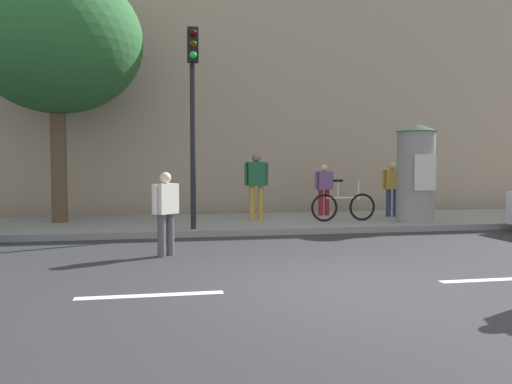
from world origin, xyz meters
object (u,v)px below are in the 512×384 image
(poster_column, at_px, (416,172))
(traffic_light, at_px, (193,96))
(bicycle_leaning, at_px, (343,206))
(street_tree, at_px, (56,41))
(pedestrian_in_red_top, at_px, (392,185))
(pedestrian_tallest, at_px, (256,180))
(pedestrian_with_bag, at_px, (324,186))
(pedestrian_in_dark_shirt, at_px, (166,208))

(poster_column, bearing_deg, traffic_light, -174.36)
(traffic_light, height_order, poster_column, traffic_light)
(poster_column, xyz_separation_m, bicycle_leaning, (-1.77, 0.49, -0.89))
(street_tree, bearing_deg, pedestrian_in_red_top, -0.98)
(traffic_light, xyz_separation_m, pedestrian_tallest, (1.80, 1.85, -1.94))
(poster_column, relative_size, pedestrian_with_bag, 1.70)
(bicycle_leaning, bearing_deg, pedestrian_with_bag, 90.18)
(pedestrian_in_red_top, xyz_separation_m, pedestrian_tallest, (-3.96, -0.12, 0.16))
(pedestrian_in_red_top, relative_size, bicycle_leaning, 0.87)
(pedestrian_in_dark_shirt, xyz_separation_m, pedestrian_with_bag, (4.60, 5.15, 0.14))
(poster_column, bearing_deg, street_tree, 170.13)
(poster_column, bearing_deg, pedestrian_tallest, 161.88)
(pedestrian_in_dark_shirt, distance_m, pedestrian_tallest, 4.99)
(traffic_light, xyz_separation_m, poster_column, (5.73, 0.57, -1.73))
(pedestrian_with_bag, height_order, bicycle_leaning, pedestrian_with_bag)
(bicycle_leaning, bearing_deg, pedestrian_in_dark_shirt, -142.46)
(poster_column, relative_size, pedestrian_in_red_top, 1.64)
(traffic_light, height_order, street_tree, street_tree)
(street_tree, bearing_deg, pedestrian_in_dark_shirt, -60.28)
(traffic_light, height_order, bicycle_leaning, traffic_light)
(traffic_light, xyz_separation_m, pedestrian_in_red_top, (5.76, 1.98, -2.10))
(street_tree, bearing_deg, bicycle_leaning, -8.49)
(street_tree, relative_size, pedestrian_in_dark_shirt, 4.33)
(street_tree, distance_m, pedestrian_in_red_top, 9.76)
(pedestrian_tallest, height_order, pedestrian_with_bag, pedestrian_tallest)
(pedestrian_in_dark_shirt, height_order, pedestrian_tallest, pedestrian_tallest)
(traffic_light, bearing_deg, pedestrian_in_red_top, 18.97)
(pedestrian_in_red_top, distance_m, pedestrian_tallest, 3.97)
(traffic_light, distance_m, bicycle_leaning, 4.87)
(pedestrian_in_dark_shirt, relative_size, bicycle_leaning, 0.84)
(street_tree, xyz_separation_m, pedestrian_in_dark_shirt, (2.64, -4.62, -3.87))
(traffic_light, xyz_separation_m, street_tree, (-3.28, 2.13, 1.57))
(pedestrian_in_red_top, xyz_separation_m, pedestrian_with_bag, (-1.80, 0.68, -0.06))
(poster_column, distance_m, pedestrian_tallest, 4.15)
(street_tree, bearing_deg, pedestrian_tallest, -3.15)
(poster_column, height_order, bicycle_leaning, poster_column)
(poster_column, distance_m, bicycle_leaning, 2.04)
(street_tree, relative_size, pedestrian_in_red_top, 4.16)
(pedestrian_in_dark_shirt, height_order, pedestrian_with_bag, pedestrian_with_bag)
(pedestrian_in_red_top, height_order, pedestrian_with_bag, pedestrian_in_red_top)
(pedestrian_in_red_top, bearing_deg, pedestrian_in_dark_shirt, -145.09)
(poster_column, relative_size, street_tree, 0.39)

